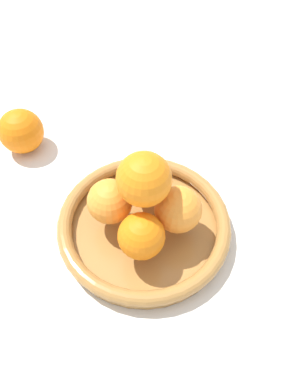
% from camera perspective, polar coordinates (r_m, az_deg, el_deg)
% --- Properties ---
extents(ground_plane, '(4.00, 4.00, 0.00)m').
position_cam_1_polar(ground_plane, '(0.58, 0.00, -5.95)').
color(ground_plane, silver).
extents(fruit_bowl, '(0.26, 0.26, 0.03)m').
position_cam_1_polar(fruit_bowl, '(0.57, 0.00, -5.01)').
color(fruit_bowl, '#A57238').
rests_on(fruit_bowl, ground_plane).
extents(orange_pile, '(0.16, 0.16, 0.13)m').
position_cam_1_polar(orange_pile, '(0.51, 0.10, -1.12)').
color(orange_pile, orange).
rests_on(orange_pile, fruit_bowl).
extents(stray_orange, '(0.08, 0.08, 0.08)m').
position_cam_1_polar(stray_orange, '(0.70, -18.22, 8.79)').
color(stray_orange, orange).
rests_on(stray_orange, ground_plane).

